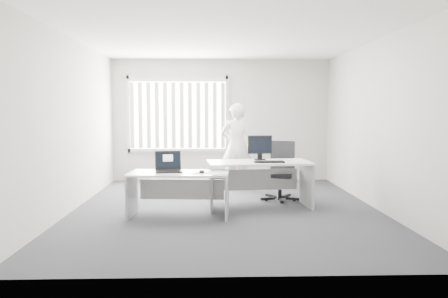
{
  "coord_description": "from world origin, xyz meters",
  "views": [
    {
      "loc": [
        -0.25,
        -7.14,
        1.62
      ],
      "look_at": [
        -0.02,
        0.15,
        0.99
      ],
      "focal_mm": 35.0,
      "sensor_mm": 36.0,
      "label": 1
    }
  ],
  "objects_px": {
    "desk_far": "(259,174)",
    "laptop": "(169,162)",
    "monitor": "(260,148)",
    "office_chair": "(281,182)",
    "person": "(237,146)",
    "desk_near": "(179,185)"
  },
  "relations": [
    {
      "from": "desk_far",
      "to": "laptop",
      "type": "distance_m",
      "value": 1.6
    },
    {
      "from": "office_chair",
      "to": "person",
      "type": "xyz_separation_m",
      "value": [
        -0.74,
        1.19,
        0.56
      ]
    },
    {
      "from": "desk_near",
      "to": "person",
      "type": "xyz_separation_m",
      "value": [
        1.03,
        2.42,
        0.4
      ]
    },
    {
      "from": "monitor",
      "to": "laptop",
      "type": "bearing_deg",
      "value": -154.28
    },
    {
      "from": "person",
      "to": "office_chair",
      "type": "bearing_deg",
      "value": 124.96
    },
    {
      "from": "monitor",
      "to": "office_chair",
      "type": "bearing_deg",
      "value": 36.62
    },
    {
      "from": "desk_far",
      "to": "office_chair",
      "type": "xyz_separation_m",
      "value": [
        0.47,
        0.61,
        -0.23
      ]
    },
    {
      "from": "desk_far",
      "to": "office_chair",
      "type": "relative_size",
      "value": 1.65
    },
    {
      "from": "desk_far",
      "to": "laptop",
      "type": "bearing_deg",
      "value": -162.81
    },
    {
      "from": "desk_near",
      "to": "desk_far",
      "type": "xyz_separation_m",
      "value": [
        1.3,
        0.62,
        0.06
      ]
    },
    {
      "from": "person",
      "to": "monitor",
      "type": "height_order",
      "value": "person"
    },
    {
      "from": "desk_near",
      "to": "monitor",
      "type": "distance_m",
      "value": 1.67
    },
    {
      "from": "desk_near",
      "to": "monitor",
      "type": "height_order",
      "value": "monitor"
    },
    {
      "from": "desk_near",
      "to": "laptop",
      "type": "bearing_deg",
      "value": 175.32
    },
    {
      "from": "desk_near",
      "to": "office_chair",
      "type": "distance_m",
      "value": 2.16
    },
    {
      "from": "desk_near",
      "to": "person",
      "type": "height_order",
      "value": "person"
    },
    {
      "from": "desk_far",
      "to": "laptop",
      "type": "xyz_separation_m",
      "value": [
        -1.46,
        -0.6,
        0.28
      ]
    },
    {
      "from": "desk_near",
      "to": "monitor",
      "type": "xyz_separation_m",
      "value": [
        1.34,
        0.87,
        0.49
      ]
    },
    {
      "from": "desk_far",
      "to": "person",
      "type": "distance_m",
      "value": 1.85
    },
    {
      "from": "office_chair",
      "to": "monitor",
      "type": "bearing_deg",
      "value": -119.08
    },
    {
      "from": "office_chair",
      "to": "laptop",
      "type": "bearing_deg",
      "value": -127.3
    },
    {
      "from": "office_chair",
      "to": "monitor",
      "type": "xyz_separation_m",
      "value": [
        -0.43,
        -0.36,
        0.66
      ]
    }
  ]
}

